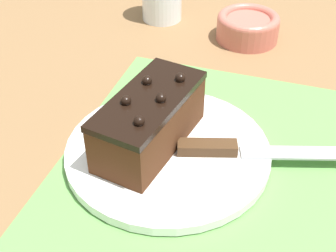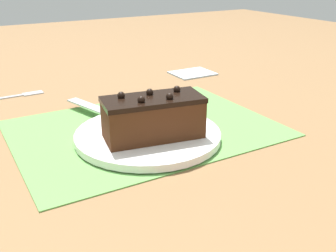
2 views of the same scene
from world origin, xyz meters
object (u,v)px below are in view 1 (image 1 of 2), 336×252
small_bowl (248,26)px  cake_plate (168,151)px  serving_knife (242,150)px  chocolate_cake (150,120)px

small_bowl → cake_plate: bearing=-5.9°
serving_knife → small_bowl: 0.32m
chocolate_cake → small_bowl: 0.34m
cake_plate → serving_knife: 0.09m
cake_plate → serving_knife: (-0.02, 0.09, 0.01)m
cake_plate → chocolate_cake: size_ratio=1.45×
chocolate_cake → small_bowl: size_ratio=1.62×
cake_plate → chocolate_cake: (-0.00, -0.02, 0.04)m
serving_knife → small_bowl: (-0.31, -0.05, 0.00)m
cake_plate → chocolate_cake: bearing=-94.4°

